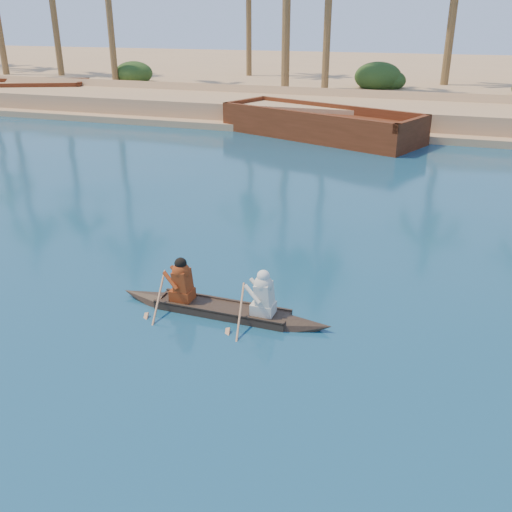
% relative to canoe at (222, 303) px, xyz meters
% --- Properties ---
extents(ground, '(160.00, 160.00, 0.00)m').
position_rel_canoe_xyz_m(ground, '(-2.30, -2.46, -0.26)').
color(ground, '#0C3D51').
rests_on(ground, ground).
extents(sandy_embankment, '(150.00, 51.00, 1.50)m').
position_rel_canoe_xyz_m(sandy_embankment, '(-2.30, 44.43, 0.27)').
color(sandy_embankment, tan).
rests_on(sandy_embankment, ground).
extents(shrub_cluster, '(100.00, 6.00, 2.40)m').
position_rel_canoe_xyz_m(shrub_cluster, '(-2.30, 29.04, 0.94)').
color(shrub_cluster, '#1C3714').
rests_on(shrub_cluster, ground).
extents(canoe, '(4.87, 0.76, 1.34)m').
position_rel_canoe_xyz_m(canoe, '(0.00, 0.00, 0.00)').
color(canoe, '#35261D').
rests_on(canoe, ground).
extents(barge_left, '(11.60, 7.72, 1.84)m').
position_rel_canoe_xyz_m(barge_left, '(-26.43, 24.54, 0.39)').
color(barge_left, '#602714').
rests_on(barge_left, ground).
extents(barge_mid, '(11.14, 7.12, 1.76)m').
position_rel_canoe_xyz_m(barge_mid, '(-2.27, 19.54, 0.36)').
color(barge_mid, '#602714').
rests_on(barge_mid, ground).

